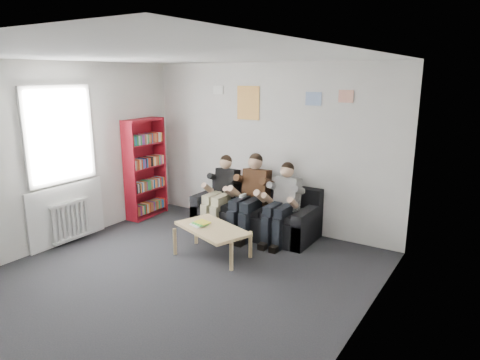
# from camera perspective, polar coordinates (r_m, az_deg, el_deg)

# --- Properties ---
(room_shell) EXTENTS (5.00, 5.00, 5.00)m
(room_shell) POSITION_cam_1_polar(r_m,az_deg,el_deg) (5.04, -9.89, 0.45)
(room_shell) COLOR black
(room_shell) RESTS_ON ground
(sofa) EXTENTS (2.02, 0.83, 0.78)m
(sofa) POSITION_cam_1_polar(r_m,az_deg,el_deg) (6.99, 2.11, -4.68)
(sofa) COLOR black
(sofa) RESTS_ON ground
(bookshelf) EXTENTS (0.26, 0.79, 1.76)m
(bookshelf) POSITION_cam_1_polar(r_m,az_deg,el_deg) (7.79, -12.50, 1.52)
(bookshelf) COLOR maroon
(bookshelf) RESTS_ON ground
(coffee_table) EXTENTS (1.07, 0.59, 0.43)m
(coffee_table) POSITION_cam_1_polar(r_m,az_deg,el_deg) (6.04, -3.74, -6.76)
(coffee_table) COLOR tan
(coffee_table) RESTS_ON ground
(game_cases) EXTENTS (0.25, 0.21, 0.05)m
(game_cases) POSITION_cam_1_polar(r_m,az_deg,el_deg) (6.11, -5.34, -5.80)
(game_cases) COLOR white
(game_cases) RESTS_ON coffee_table
(person_left) EXTENTS (0.37, 0.80, 1.22)m
(person_left) POSITION_cam_1_polar(r_m,az_deg,el_deg) (7.03, -2.60, -1.77)
(person_left) COLOR black
(person_left) RESTS_ON sofa
(person_middle) EXTENTS (0.41, 0.89, 1.30)m
(person_middle) POSITION_cam_1_polar(r_m,az_deg,el_deg) (6.72, 1.30, -2.22)
(person_middle) COLOR #4B2D19
(person_middle) RESTS_ON sofa
(person_right) EXTENTS (0.37, 0.80, 1.22)m
(person_right) POSITION_cam_1_polar(r_m,az_deg,el_deg) (6.48, 5.58, -3.20)
(person_right) COLOR white
(person_right) RESTS_ON sofa
(radiator) EXTENTS (0.10, 0.64, 0.60)m
(radiator) POSITION_cam_1_polar(r_m,az_deg,el_deg) (7.01, -21.62, -5.04)
(radiator) COLOR white
(radiator) RESTS_ON ground
(window) EXTENTS (0.05, 1.30, 2.36)m
(window) POSITION_cam_1_polar(r_m,az_deg,el_deg) (6.89, -22.48, 0.45)
(window) COLOR white
(window) RESTS_ON room_shell
(poster_large) EXTENTS (0.42, 0.01, 0.55)m
(poster_large) POSITION_cam_1_polar(r_m,az_deg,el_deg) (7.16, 1.10, 10.24)
(poster_large) COLOR #F1EF55
(poster_large) RESTS_ON room_shell
(poster_blue) EXTENTS (0.25, 0.01, 0.20)m
(poster_blue) POSITION_cam_1_polar(r_m,az_deg,el_deg) (6.63, 9.77, 10.62)
(poster_blue) COLOR #3E7AD2
(poster_blue) RESTS_ON room_shell
(poster_pink) EXTENTS (0.22, 0.01, 0.18)m
(poster_pink) POSITION_cam_1_polar(r_m,az_deg,el_deg) (6.44, 13.95, 10.78)
(poster_pink) COLOR #E346B7
(poster_pink) RESTS_ON room_shell
(poster_sign) EXTENTS (0.20, 0.01, 0.14)m
(poster_sign) POSITION_cam_1_polar(r_m,az_deg,el_deg) (7.48, -2.91, 11.91)
(poster_sign) COLOR white
(poster_sign) RESTS_ON room_shell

